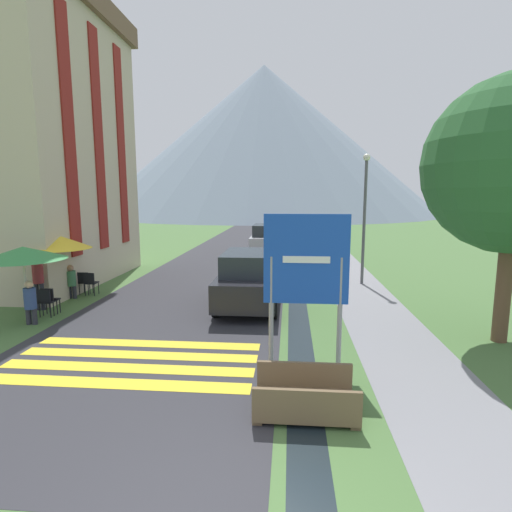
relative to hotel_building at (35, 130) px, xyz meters
name	(u,v)px	position (x,y,z in m)	size (l,w,h in m)	color
ground_plane	(274,256)	(9.39, 8.00, -6.21)	(160.00, 160.00, 0.00)	#476B38
road	(250,238)	(6.89, 18.00, -6.20)	(6.40, 60.00, 0.01)	#2D2D33
footpath	(322,238)	(12.99, 18.00, -6.20)	(2.20, 60.00, 0.01)	slate
drainage_channel	(293,238)	(10.59, 18.00, -6.20)	(0.60, 60.00, 0.00)	black
crosswalk_marking	(133,361)	(6.89, -7.81, -6.20)	(5.44, 2.54, 0.01)	yellow
mountain_distant	(264,141)	(5.04, 64.12, 7.84)	(65.42, 65.42, 28.09)	slate
hotel_building	(35,130)	(0.00, 0.00, 0.00)	(5.71, 8.42, 11.53)	#BCAD93
road_sign	(306,272)	(10.65, -7.77, -4.14)	(1.75, 0.11, 3.25)	gray
footbridge	(305,399)	(10.59, -9.56, -5.98)	(1.70, 1.10, 0.65)	brown
parked_car_near	(249,279)	(8.99, -3.16, -5.30)	(1.93, 4.35, 1.82)	black
parked_car_far	(266,239)	(8.84, 8.86, -5.30)	(1.88, 4.28, 1.82)	#B2B2B7
cafe_chair_far_right	(85,281)	(2.84, -2.18, -5.69)	(0.40, 0.40, 0.85)	black
cafe_chair_near_left	(46,300)	(3.06, -4.86, -5.69)	(0.40, 0.40, 0.85)	black
cafe_chair_far_left	(90,282)	(3.10, -2.26, -5.69)	(0.40, 0.40, 0.85)	black
cafe_chair_near_right	(49,299)	(3.05, -4.69, -5.69)	(0.40, 0.40, 0.85)	black
cafe_umbrella_front_green	(23,253)	(2.86, -5.42, -4.20)	(2.30, 2.30, 2.20)	#B7B2A8
cafe_umbrella_middle_yellow	(59,242)	(2.51, -3.09, -4.16)	(2.11, 2.11, 2.28)	#B7B2A8
person_seated_far	(30,300)	(3.06, -5.58, -5.51)	(0.32, 0.32, 1.26)	#282833
person_standing_terrace	(38,279)	(2.42, -4.19, -5.21)	(0.32, 0.32, 1.71)	#282833
person_seated_near	(71,280)	(2.66, -2.74, -5.54)	(0.32, 0.32, 1.20)	#282833
streetlamp	(365,208)	(13.29, 0.55, -3.11)	(0.28, 0.28, 5.23)	#515156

